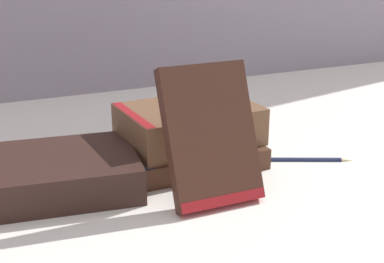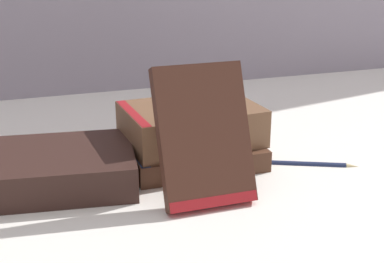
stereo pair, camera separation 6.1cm
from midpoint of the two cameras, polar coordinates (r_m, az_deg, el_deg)
ground_plane at (r=0.72m, az=-1.61°, el=-4.16°), size 3.00×3.00×0.00m
book_flat_bottom at (r=0.74m, az=-2.73°, el=-2.37°), size 0.18×0.13×0.03m
book_flat_top at (r=0.73m, az=-3.00°, el=0.69°), size 0.19×0.14×0.05m
book_side_left at (r=0.68m, az=-18.03°, el=-4.45°), size 0.23×0.18×0.04m
book_leaning_front at (r=0.61m, az=-0.79°, el=-0.90°), size 0.11×0.08×0.16m
pocket_watch at (r=0.74m, az=-0.28°, el=3.29°), size 0.05×0.06×0.01m
fountain_pen at (r=0.76m, az=9.32°, el=-2.82°), size 0.14×0.07×0.01m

